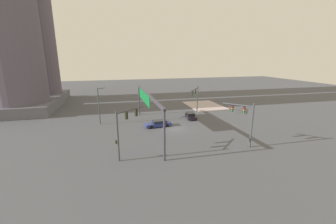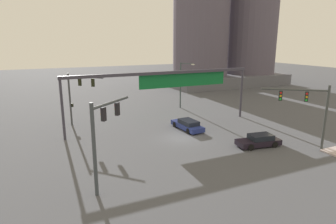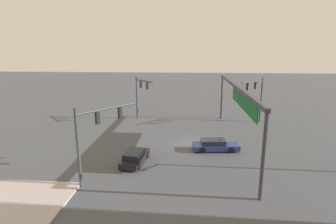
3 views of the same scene
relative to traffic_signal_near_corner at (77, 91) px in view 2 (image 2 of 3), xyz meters
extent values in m
plane|color=#484A51|center=(9.39, -9.34, -4.41)|extent=(186.63, 186.63, 0.00)
cylinder|color=#3B3D40|center=(-0.83, 0.87, -1.16)|extent=(0.22, 0.22, 6.49)
cylinder|color=#3B3D40|center=(0.88, -0.96, 1.73)|extent=(3.55, 3.78, 0.17)
cube|color=black|center=(0.32, -0.36, 1.13)|extent=(0.41, 0.41, 0.95)
cylinder|color=red|center=(0.44, -0.25, 1.42)|extent=(0.18, 0.19, 0.20)
cylinder|color=orange|center=(0.44, -0.25, 1.12)|extent=(0.18, 0.19, 0.20)
cylinder|color=green|center=(0.44, -0.25, 0.82)|extent=(0.18, 0.19, 0.20)
cube|color=black|center=(1.61, -1.74, 1.13)|extent=(0.41, 0.41, 0.95)
cylinder|color=red|center=(1.73, -1.63, 1.42)|extent=(0.18, 0.19, 0.20)
cylinder|color=orange|center=(1.73, -1.63, 1.12)|extent=(0.18, 0.19, 0.20)
cylinder|color=green|center=(1.73, -1.63, 0.82)|extent=(0.18, 0.19, 0.20)
cube|color=black|center=(-0.65, 1.04, -1.92)|extent=(0.38, 0.38, 0.44)
cylinder|color=#3B4248|center=(-1.41, -17.65, -1.16)|extent=(0.26, 0.26, 6.48)
cylinder|color=#3B4248|center=(0.21, -16.19, 1.65)|extent=(3.38, 3.07, 0.19)
cube|color=black|center=(-0.49, -16.83, 1.02)|extent=(0.41, 0.41, 0.95)
cylinder|color=red|center=(-0.60, -16.71, 1.32)|extent=(0.19, 0.18, 0.20)
cylinder|color=orange|center=(-0.60, -16.71, 1.02)|extent=(0.19, 0.18, 0.20)
cylinder|color=green|center=(-0.60, -16.71, 0.72)|extent=(0.19, 0.18, 0.20)
cube|color=black|center=(0.76, -15.70, 1.02)|extent=(0.41, 0.41, 0.95)
cylinder|color=red|center=(0.66, -15.58, 1.32)|extent=(0.19, 0.18, 0.20)
cylinder|color=orange|center=(0.66, -15.58, 1.02)|extent=(0.19, 0.18, 0.20)
cylinder|color=green|center=(0.66, -15.58, 0.72)|extent=(0.19, 0.18, 0.20)
cylinder|color=#3C4141|center=(19.97, -18.31, -1.24)|extent=(0.24, 0.24, 6.33)
cylinder|color=#3C4141|center=(17.61, -16.50, 1.40)|extent=(4.83, 3.75, 0.18)
cube|color=black|center=(18.47, -17.16, 0.79)|extent=(0.41, 0.40, 0.95)
cylinder|color=red|center=(18.38, -17.29, 1.09)|extent=(0.20, 0.17, 0.20)
cylinder|color=orange|center=(18.38, -17.29, 0.79)|extent=(0.20, 0.17, 0.20)
cylinder|color=green|center=(18.38, -17.29, 0.49)|extent=(0.20, 0.17, 0.20)
cube|color=black|center=(16.65, -15.77, 0.79)|extent=(0.41, 0.40, 0.95)
cylinder|color=red|center=(16.55, -15.90, 1.09)|extent=(0.20, 0.17, 0.20)
cylinder|color=orange|center=(16.55, -15.90, 0.79)|extent=(0.20, 0.17, 0.20)
cylinder|color=green|center=(16.55, -15.90, 0.49)|extent=(0.20, 0.17, 0.20)
cylinder|color=#374244|center=(15.93, 3.75, -0.87)|extent=(0.20, 0.20, 7.07)
cylinder|color=#374244|center=(16.57, 2.98, 2.51)|extent=(1.37, 1.62, 0.12)
ellipsoid|color=silver|center=(17.21, 2.21, 2.41)|extent=(0.61, 0.65, 0.20)
cylinder|color=#383643|center=(-2.22, -4.67, -1.19)|extent=(0.28, 0.28, 6.43)
cylinder|color=#383643|center=(21.00, -4.67, -1.19)|extent=(0.28, 0.28, 6.43)
cube|color=#383643|center=(9.39, -4.67, 2.20)|extent=(23.62, 0.35, 0.35)
cube|color=#0F642D|center=(12.19, -4.46, 1.30)|extent=(11.68, 0.08, 1.89)
cube|color=#595A66|center=(37.26, 21.91, -3.18)|extent=(28.42, 14.39, 2.44)
cube|color=navy|center=(11.44, -6.88, -3.97)|extent=(2.11, 4.98, 0.55)
cube|color=black|center=(11.46, -7.17, -3.45)|extent=(1.72, 2.64, 0.50)
cylinder|color=black|center=(10.51, -5.44, -4.09)|extent=(0.27, 0.65, 0.64)
cylinder|color=black|center=(12.13, -5.31, -4.09)|extent=(0.27, 0.65, 0.64)
cylinder|color=black|center=(10.74, -8.44, -4.09)|extent=(0.27, 0.65, 0.64)
cylinder|color=black|center=(12.36, -8.32, -4.09)|extent=(0.27, 0.65, 0.64)
cube|color=black|center=(15.18, -14.88, -3.97)|extent=(4.57, 2.30, 0.55)
cube|color=black|center=(15.44, -14.92, -3.45)|extent=(2.46, 1.81, 0.50)
cylinder|color=black|center=(13.73, -15.48, -4.09)|extent=(0.66, 0.31, 0.64)
cylinder|color=black|center=(13.95, -13.90, -4.09)|extent=(0.66, 0.31, 0.64)
cylinder|color=black|center=(16.41, -15.85, -4.09)|extent=(0.66, 0.31, 0.64)
cylinder|color=black|center=(16.63, -14.28, -4.09)|extent=(0.66, 0.31, 0.64)
camera|label=1|loc=(-26.25, 1.34, 8.26)|focal=22.90mm
camera|label=2|loc=(-4.49, -36.02, 5.89)|focal=31.00mm
camera|label=3|loc=(38.91, -10.08, 6.23)|focal=28.83mm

